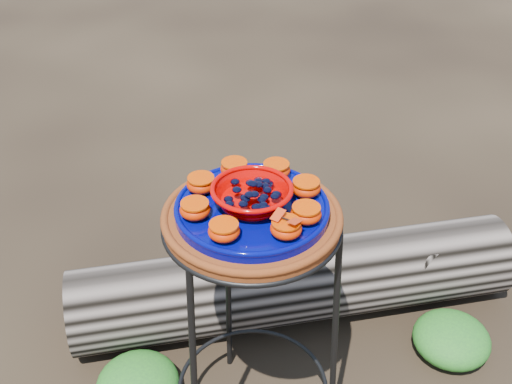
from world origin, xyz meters
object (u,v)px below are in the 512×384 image
object	(u,v)px
terracotta_saucer	(252,219)
plant_stand	(252,334)
red_bowl	(252,196)
cobalt_plate	(252,209)
driftwood_log	(295,282)

from	to	relation	value
terracotta_saucer	plant_stand	bearing A→B (deg)	0.00
plant_stand	terracotta_saucer	size ratio (longest dim) A/B	1.78
red_bowl	plant_stand	bearing A→B (deg)	0.00
plant_stand	cobalt_plate	world-z (taller)	cobalt_plate
terracotta_saucer	driftwood_log	size ratio (longest dim) A/B	0.27
cobalt_plate	driftwood_log	size ratio (longest dim) A/B	0.23
cobalt_plate	terracotta_saucer	bearing A→B (deg)	0.00
terracotta_saucer	cobalt_plate	distance (m)	0.03
red_bowl	driftwood_log	bearing A→B (deg)	52.97
plant_stand	red_bowl	world-z (taller)	red_bowl
cobalt_plate	red_bowl	world-z (taller)	red_bowl
terracotta_saucer	red_bowl	bearing A→B (deg)	0.00
plant_stand	cobalt_plate	distance (m)	0.39
red_bowl	terracotta_saucer	bearing A→B (deg)	0.00
terracotta_saucer	driftwood_log	bearing A→B (deg)	52.97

